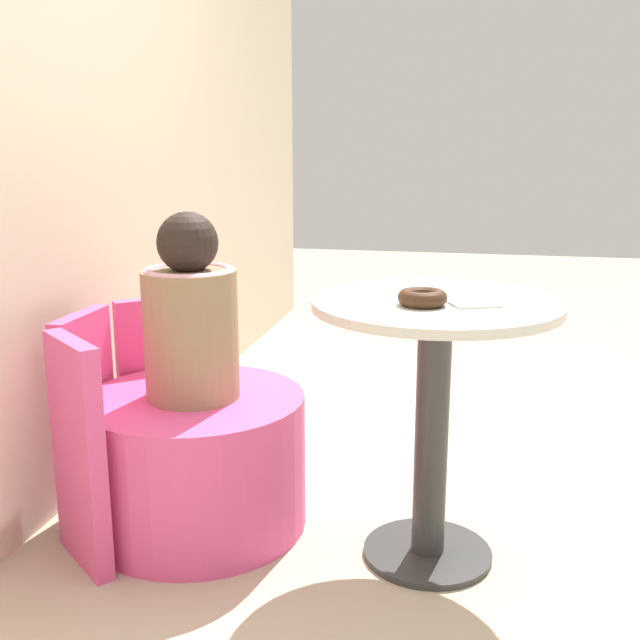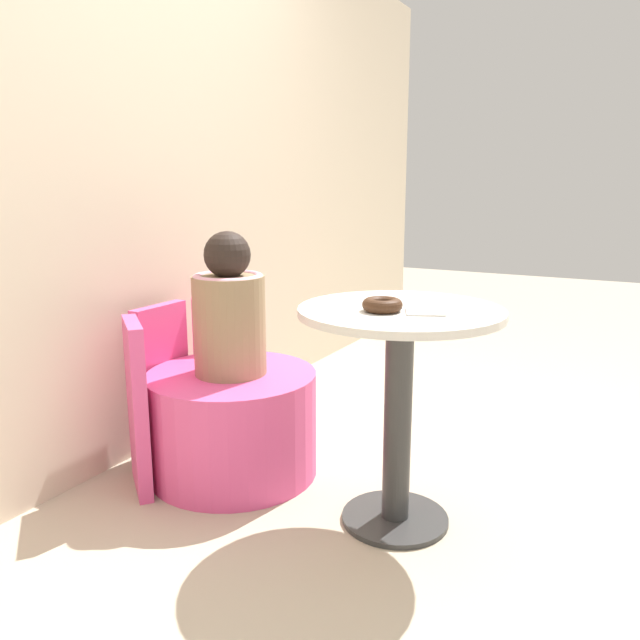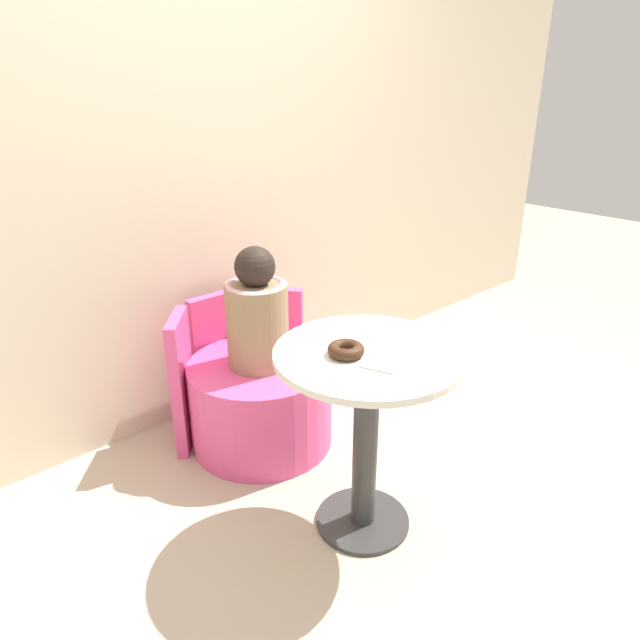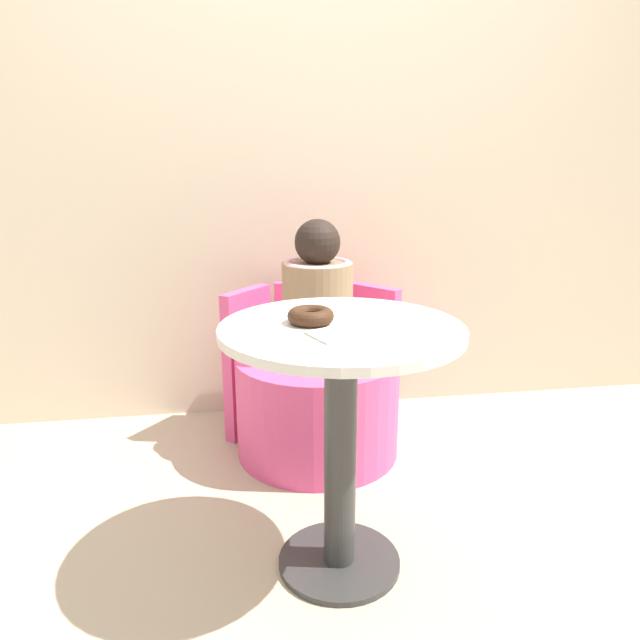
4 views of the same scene
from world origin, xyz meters
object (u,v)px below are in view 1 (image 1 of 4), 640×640
at_px(round_table, 434,378).
at_px(tub_chair, 196,461).
at_px(child_figure, 191,317).
at_px(donut, 422,298).

xyz_separation_m(round_table, tub_chair, (0.04, 0.69, -0.32)).
xyz_separation_m(tub_chair, child_figure, (0.00, 0.00, 0.44)).
bearing_deg(child_figure, donut, -100.13).
bearing_deg(round_table, child_figure, 86.59).
relative_size(round_table, tub_chair, 1.13).
distance_m(round_table, child_figure, 0.70).
height_order(round_table, tub_chair, round_table).
height_order(round_table, donut, donut).
bearing_deg(round_table, donut, 158.31).
relative_size(tub_chair, donut, 5.26).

